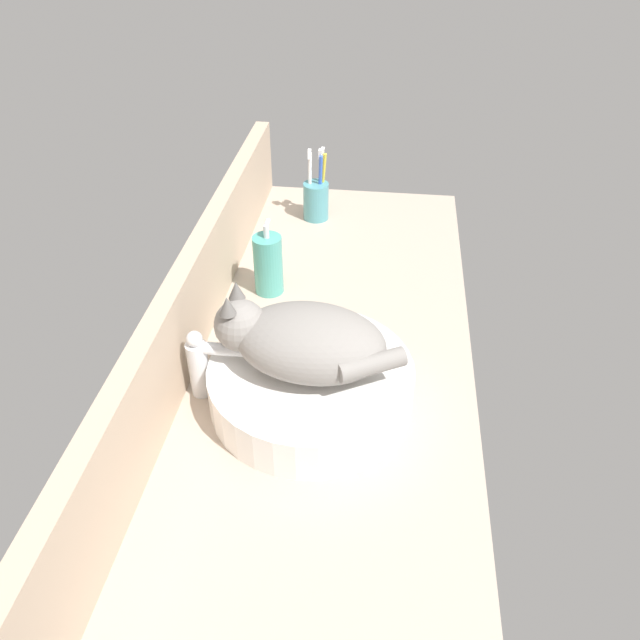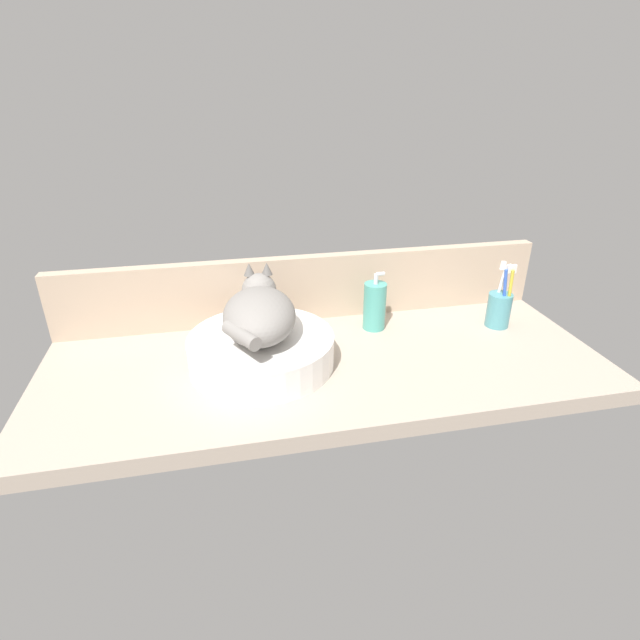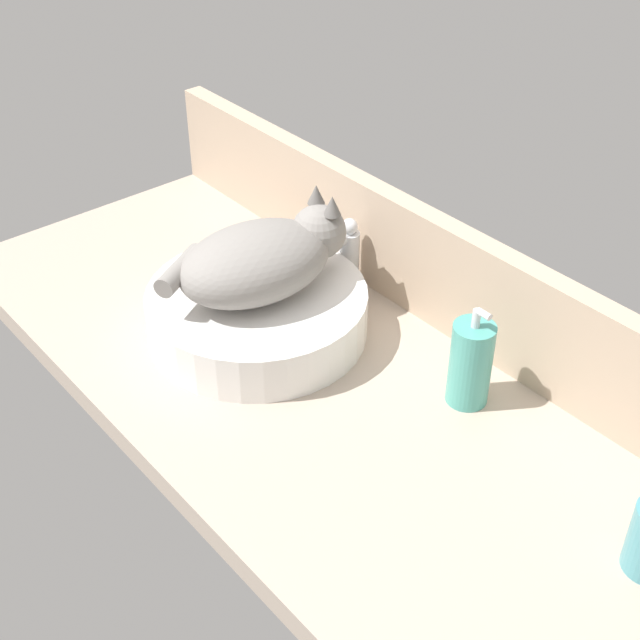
% 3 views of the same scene
% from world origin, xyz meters
% --- Properties ---
extents(ground_plane, '(1.38, 0.55, 0.04)m').
position_xyz_m(ground_plane, '(0.00, 0.00, -0.02)').
color(ground_plane, '#B2A08E').
extents(backsplash_panel, '(1.38, 0.04, 0.19)m').
position_xyz_m(backsplash_panel, '(0.00, 0.26, 0.09)').
color(backsplash_panel, tan).
rests_on(backsplash_panel, ground_plane).
extents(sink_basin, '(0.35, 0.35, 0.08)m').
position_xyz_m(sink_basin, '(-0.16, 0.01, 0.04)').
color(sink_basin, white).
rests_on(sink_basin, ground_plane).
extents(cat, '(0.19, 0.32, 0.14)m').
position_xyz_m(cat, '(-0.16, 0.03, 0.14)').
color(cat, gray).
rests_on(cat, sink_basin).
extents(faucet, '(0.04, 0.12, 0.14)m').
position_xyz_m(faucet, '(-0.16, 0.20, 0.07)').
color(faucet, silver).
rests_on(faucet, ground_plane).
extents(soap_dispenser, '(0.06, 0.06, 0.17)m').
position_xyz_m(soap_dispenser, '(0.17, 0.15, 0.07)').
color(soap_dispenser, teal).
rests_on(soap_dispenser, ground_plane).
extents(toothbrush_cup, '(0.07, 0.07, 0.19)m').
position_xyz_m(toothbrush_cup, '(0.52, 0.09, 0.05)').
color(toothbrush_cup, teal).
rests_on(toothbrush_cup, ground_plane).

